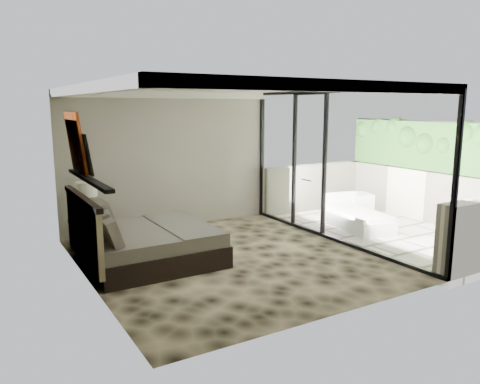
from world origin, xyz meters
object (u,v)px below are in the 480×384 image
table_lamp (87,196)px  ottoman (358,205)px  nightstand (87,234)px  bed (144,243)px  lounger (357,218)px

table_lamp → ottoman: bearing=-6.5°
nightstand → ottoman: bearing=-8.2°
nightstand → ottoman: (5.95, -0.62, 0.01)m
nightstand → table_lamp: table_lamp is taller
table_lamp → ottoman: table_lamp is taller
bed → nightstand: (-0.62, 1.25, -0.08)m
bed → table_lamp: 1.55m
ottoman → bed: bearing=-173.2°
bed → lounger: (4.60, -0.08, -0.14)m
nightstand → bed: bearing=-66.0°
table_lamp → lounger: size_ratio=0.39×
nightstand → lounger: (5.22, -1.33, -0.07)m
nightstand → table_lamp: size_ratio=0.78×
lounger → bed: bearing=-169.8°
bed → table_lamp: table_lamp is taller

